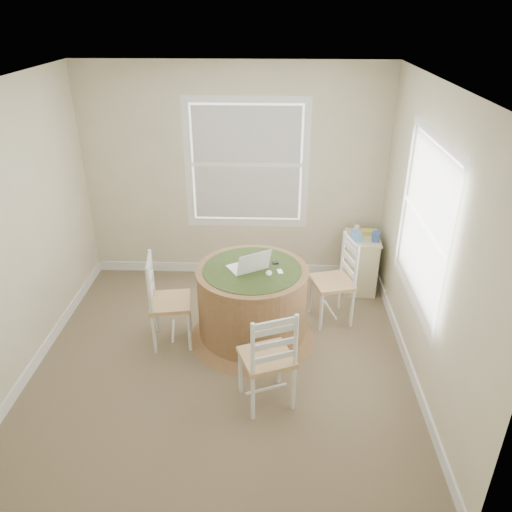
{
  "coord_description": "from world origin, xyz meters",
  "views": [
    {
      "loc": [
        0.47,
        -3.89,
        3.15
      ],
      "look_at": [
        0.31,
        0.45,
        0.93
      ],
      "focal_mm": 35.0,
      "sensor_mm": 36.0,
      "label": 1
    }
  ],
  "objects_px": {
    "chair_left": "(170,302)",
    "laptop": "(249,266)",
    "chair_right": "(332,282)",
    "chair_near": "(267,357)",
    "round_table": "(252,301)",
    "corner_chest": "(360,263)"
  },
  "relations": [
    {
      "from": "round_table",
      "to": "laptop",
      "type": "relative_size",
      "value": 2.84
    },
    {
      "from": "round_table",
      "to": "chair_right",
      "type": "bearing_deg",
      "value": 8.53
    },
    {
      "from": "round_table",
      "to": "chair_left",
      "type": "relative_size",
      "value": 1.37
    },
    {
      "from": "chair_left",
      "to": "chair_near",
      "type": "bearing_deg",
      "value": -139.44
    },
    {
      "from": "corner_chest",
      "to": "laptop",
      "type": "bearing_deg",
      "value": -138.12
    },
    {
      "from": "chair_left",
      "to": "chair_right",
      "type": "relative_size",
      "value": 1.0
    },
    {
      "from": "chair_right",
      "to": "laptop",
      "type": "height_order",
      "value": "laptop"
    },
    {
      "from": "chair_near",
      "to": "laptop",
      "type": "height_order",
      "value": "laptop"
    },
    {
      "from": "chair_near",
      "to": "corner_chest",
      "type": "relative_size",
      "value": 1.38
    },
    {
      "from": "chair_near",
      "to": "chair_right",
      "type": "distance_m",
      "value": 1.46
    },
    {
      "from": "laptop",
      "to": "chair_right",
      "type": "bearing_deg",
      "value": 170.51
    },
    {
      "from": "round_table",
      "to": "chair_near",
      "type": "height_order",
      "value": "chair_near"
    },
    {
      "from": "round_table",
      "to": "chair_near",
      "type": "xyz_separation_m",
      "value": [
        0.16,
        -0.94,
        0.04
      ]
    },
    {
      "from": "chair_left",
      "to": "laptop",
      "type": "bearing_deg",
      "value": -91.08
    },
    {
      "from": "chair_left",
      "to": "chair_right",
      "type": "xyz_separation_m",
      "value": [
        1.66,
        0.46,
        0.0
      ]
    },
    {
      "from": "chair_left",
      "to": "chair_right",
      "type": "bearing_deg",
      "value": -83.7
    },
    {
      "from": "round_table",
      "to": "chair_right",
      "type": "relative_size",
      "value": 1.37
    },
    {
      "from": "chair_left",
      "to": "chair_near",
      "type": "distance_m",
      "value": 1.28
    },
    {
      "from": "laptop",
      "to": "round_table",
      "type": "bearing_deg",
      "value": 140.78
    },
    {
      "from": "chair_right",
      "to": "chair_left",
      "type": "bearing_deg",
      "value": -89.37
    },
    {
      "from": "chair_left",
      "to": "round_table",
      "type": "bearing_deg",
      "value": -91.76
    },
    {
      "from": "round_table",
      "to": "chair_left",
      "type": "xyz_separation_m",
      "value": [
        -0.81,
        -0.11,
        0.04
      ]
    }
  ]
}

